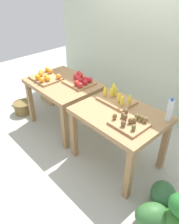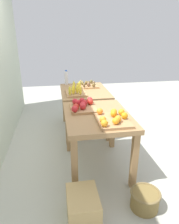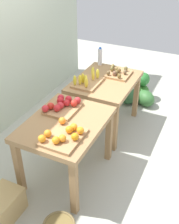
# 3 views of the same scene
# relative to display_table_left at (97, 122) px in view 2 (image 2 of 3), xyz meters

# --- Properties ---
(ground_plane) EXTENTS (8.00, 8.00, 0.00)m
(ground_plane) POSITION_rel_display_table_left_xyz_m (0.56, 0.00, -0.66)
(ground_plane) COLOR #B2B4A5
(display_table_left) EXTENTS (1.04, 0.80, 0.77)m
(display_table_left) POSITION_rel_display_table_left_xyz_m (0.00, 0.00, 0.00)
(display_table_left) COLOR #A0794D
(display_table_left) RESTS_ON ground_plane
(display_table_right) EXTENTS (1.04, 0.80, 0.77)m
(display_table_right) POSITION_rel_display_table_left_xyz_m (1.12, 0.00, 0.00)
(display_table_right) COLOR #A0794D
(display_table_right) RESTS_ON ground_plane
(orange_bin) EXTENTS (0.44, 0.38, 0.11)m
(orange_bin) POSITION_rel_display_table_left_xyz_m (-0.26, -0.13, 0.15)
(orange_bin) COLOR #AE8153
(orange_bin) RESTS_ON display_table_left
(apple_bin) EXTENTS (0.43, 0.36, 0.11)m
(apple_bin) POSITION_rel_display_table_left_xyz_m (0.21, 0.16, 0.16)
(apple_bin) COLOR #AE8153
(apple_bin) RESTS_ON display_table_left
(banana_crate) EXTENTS (0.44, 0.32, 0.17)m
(banana_crate) POSITION_rel_display_table_left_xyz_m (0.91, 0.17, 0.16)
(banana_crate) COLOR #AE8153
(banana_crate) RESTS_ON display_table_right
(kiwi_bin) EXTENTS (0.36, 0.33, 0.10)m
(kiwi_bin) POSITION_rel_display_table_left_xyz_m (1.34, -0.10, 0.15)
(kiwi_bin) COLOR #AE8153
(kiwi_bin) RESTS_ON display_table_right
(water_bottle) EXTENTS (0.06, 0.06, 0.28)m
(water_bottle) POSITION_rel_display_table_left_xyz_m (1.57, 0.28, 0.24)
(water_bottle) COLOR silver
(water_bottle) RESTS_ON display_table_right
(watermelon_pile) EXTENTS (0.68, 0.72, 0.49)m
(watermelon_pile) POSITION_rel_display_table_left_xyz_m (2.03, -0.27, -0.48)
(watermelon_pile) COLOR #357529
(watermelon_pile) RESTS_ON ground_plane
(wicker_basket) EXTENTS (0.31, 0.31, 0.21)m
(wicker_basket) POSITION_rel_display_table_left_xyz_m (-0.79, -0.35, -0.55)
(wicker_basket) COLOR olive
(wicker_basket) RESTS_ON ground_plane
(cardboard_produce_box) EXTENTS (0.40, 0.30, 0.29)m
(cardboard_produce_box) POSITION_rel_display_table_left_xyz_m (-0.82, 0.30, -0.51)
(cardboard_produce_box) COLOR tan
(cardboard_produce_box) RESTS_ON ground_plane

